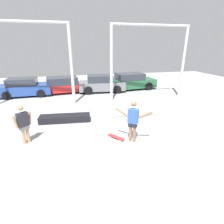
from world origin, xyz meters
TOP-DOWN VIEW (x-y plane):
  - ground_plane at (0.00, 0.00)m, footprint 36.00×36.00m
  - skateboarder at (0.87, -0.46)m, footprint 1.33×0.93m
  - skateboard at (0.26, -0.09)m, footprint 0.68×0.78m
  - grind_box at (-1.94, 2.33)m, footprint 2.70×0.91m
  - grind_rail at (2.00, 2.02)m, footprint 3.18×0.38m
  - canopy_support_left at (-4.16, 5.49)m, footprint 5.82×0.20m
  - canopy_support_right at (4.16, 5.49)m, footprint 5.82×0.20m
  - parked_car_blue at (-5.13, 8.41)m, footprint 3.96×2.03m
  - parked_car_red at (-2.07, 8.72)m, footprint 4.67×2.28m
  - parked_car_grey at (1.12, 8.34)m, footprint 4.05×2.21m
  - parked_car_green at (3.93, 8.64)m, footprint 4.56×2.34m
  - bystander at (-3.47, 0.41)m, footprint 0.65×0.55m

SIDE VIEW (x-z plane):
  - ground_plane at x=0.00m, z-range 0.00..0.00m
  - skateboard at x=0.26m, z-range 0.03..0.10m
  - grind_box at x=-1.94m, z-range 0.00..0.35m
  - grind_rail at x=2.00m, z-range 0.11..0.45m
  - parked_car_red at x=-2.07m, z-range -0.02..1.32m
  - parked_car_blue at x=-5.13m, z-range -0.03..1.40m
  - parked_car_grey at x=1.12m, z-range -0.03..1.42m
  - parked_car_green at x=3.93m, z-range -0.02..1.45m
  - bystander at x=-3.47m, z-range 0.08..1.74m
  - skateboarder at x=0.87m, z-range 0.11..1.91m
  - canopy_support_left at x=-4.16m, z-range 0.65..5.86m
  - canopy_support_right at x=4.16m, z-range 0.65..5.86m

